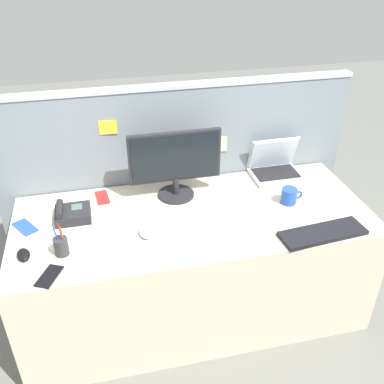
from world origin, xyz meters
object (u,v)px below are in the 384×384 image
desk_phone (72,214)px  keyboard_main (323,233)px  cell_phone_red_case (102,197)px  cell_phone_black_slab (49,276)px  computer_mouse_right_hand (23,255)px  computer_mouse_left_hand (145,233)px  pen_cup (61,246)px  laptop (275,166)px  cell_phone_blue_case (25,227)px  coffee_mug (290,196)px  desktop_monitor (175,162)px

desk_phone → keyboard_main: desk_phone is taller
cell_phone_red_case → cell_phone_black_slab: same height
desk_phone → computer_mouse_right_hand: size_ratio=1.89×
computer_mouse_left_hand → pen_cup: pen_cup is taller
computer_mouse_right_hand → cell_phone_black_slab: size_ratio=0.68×
laptop → cell_phone_blue_case: (-1.51, -0.25, -0.05)m
cell_phone_black_slab → coffee_mug: bearing=40.3°
laptop → pen_cup: (-1.31, -0.52, -0.01)m
keyboard_main → pen_cup: pen_cup is taller
desktop_monitor → pen_cup: (-0.65, -0.41, -0.17)m
pen_cup → cell_phone_black_slab: size_ratio=1.26×
desk_phone → computer_mouse_right_hand: bearing=-129.0°
computer_mouse_left_hand → cell_phone_black_slab: (-0.47, -0.21, -0.01)m
desk_phone → cell_phone_black_slab: size_ratio=1.28×
laptop → cell_phone_red_case: size_ratio=2.17×
desk_phone → coffee_mug: 1.22m
computer_mouse_right_hand → cell_phone_blue_case: (-0.02, 0.25, -0.01)m
desk_phone → cell_phone_black_slab: desk_phone is taller
keyboard_main → computer_mouse_left_hand: 0.92m
cell_phone_blue_case → cell_phone_black_slab: size_ratio=1.04×
laptop → coffee_mug: laptop is taller
cell_phone_red_case → cell_phone_black_slab: size_ratio=0.99×
laptop → pen_cup: 1.41m
desk_phone → keyboard_main: (1.26, -0.45, -0.02)m
desk_phone → computer_mouse_right_hand: desk_phone is taller
laptop → computer_mouse_left_hand: 1.01m
computer_mouse_right_hand → computer_mouse_left_hand: (0.59, 0.04, 0.00)m
keyboard_main → pen_cup: 1.32m
pen_cup → cell_phone_black_slab: bearing=-110.0°
laptop → coffee_mug: (-0.05, -0.34, -0.01)m
computer_mouse_right_hand → coffee_mug: (1.45, 0.16, 0.03)m
laptop → cell_phone_red_case: 1.10m
cell_phone_blue_case → laptop: bearing=-23.3°
desktop_monitor → laptop: size_ratio=1.67×
computer_mouse_right_hand → coffee_mug: size_ratio=0.78×
keyboard_main → cell_phone_red_case: (-1.09, 0.62, -0.01)m
desk_phone → cell_phone_blue_case: bearing=-172.3°
cell_phone_black_slab → cell_phone_red_case: bearing=92.6°
cell_phone_blue_case → coffee_mug: coffee_mug is taller
cell_phone_red_case → coffee_mug: size_ratio=1.15×
computer_mouse_right_hand → coffee_mug: 1.45m
computer_mouse_right_hand → cell_phone_black_slab: (0.13, -0.17, -0.01)m
laptop → cell_phone_blue_case: bearing=-170.6°
computer_mouse_left_hand → cell_phone_red_case: size_ratio=0.68×
computer_mouse_right_hand → cell_phone_red_case: bearing=33.7°
keyboard_main → desktop_monitor: bearing=134.7°
desktop_monitor → cell_phone_blue_case: 0.88m
desktop_monitor → desk_phone: size_ratio=2.81×
computer_mouse_right_hand → pen_cup: 0.19m
keyboard_main → computer_mouse_right_hand: (-1.49, 0.16, 0.01)m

